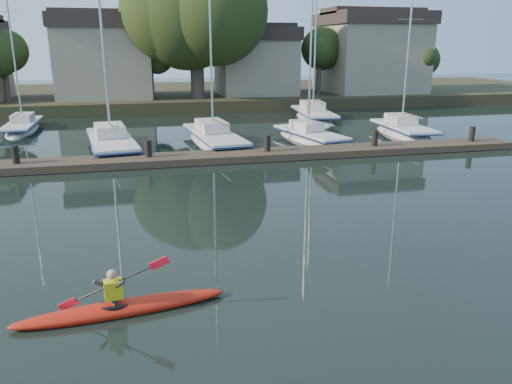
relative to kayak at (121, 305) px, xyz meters
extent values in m
plane|color=black|center=(4.02, 0.29, -0.18)|extent=(160.00, 160.00, 0.00)
ellipsoid|color=red|center=(0.03, 0.00, -0.08)|extent=(4.66, 1.16, 0.35)
cylinder|color=black|center=(-0.13, -0.02, 0.04)|extent=(0.77, 0.77, 0.09)
imported|color=#302B2D|center=(-0.13, -0.02, 0.40)|extent=(0.28, 0.39, 1.00)
cube|color=gold|center=(-0.13, -0.02, 0.42)|extent=(0.42, 0.33, 0.41)
sphere|color=tan|center=(-0.13, -0.02, 0.77)|extent=(0.23, 0.23, 0.23)
cube|color=#4A3D2A|center=(4.02, 14.29, 0.02)|extent=(34.00, 2.00, 0.35)
cylinder|color=black|center=(-4.98, 14.29, 0.12)|extent=(0.32, 0.32, 1.80)
cylinder|color=black|center=(1.02, 14.29, 0.12)|extent=(0.32, 0.32, 1.80)
cylinder|color=black|center=(7.02, 14.29, 0.12)|extent=(0.32, 0.32, 1.80)
cylinder|color=black|center=(13.02, 14.29, 0.12)|extent=(0.32, 0.32, 1.80)
cylinder|color=black|center=(19.02, 14.29, 0.12)|extent=(0.32, 0.32, 1.80)
ellipsoid|color=silver|center=(-0.90, 18.48, -0.56)|extent=(3.54, 9.59, 2.09)
cube|color=silver|center=(-0.90, 18.48, 0.43)|extent=(3.21, 7.90, 0.15)
cube|color=navy|center=(-0.90, 18.48, 0.34)|extent=(3.32, 8.10, 0.09)
cube|color=beige|center=(-0.98, 19.04, 0.83)|extent=(1.88, 2.80, 0.61)
cylinder|color=#9EA0A5|center=(-0.94, 18.76, 7.09)|extent=(0.13, 0.13, 13.22)
cylinder|color=#9EA0A5|center=(-0.72, 17.09, 1.31)|extent=(0.56, 3.54, 0.09)
ellipsoid|color=silver|center=(4.96, 18.88, -0.55)|extent=(3.21, 9.83, 2.04)
cube|color=silver|center=(4.96, 18.88, 0.41)|extent=(2.93, 8.09, 0.15)
cube|color=navy|center=(4.96, 18.88, 0.32)|extent=(3.04, 8.29, 0.09)
cube|color=beige|center=(4.90, 19.45, 0.81)|extent=(1.77, 2.84, 0.59)
cylinder|color=#9EA0A5|center=(4.93, 19.17, 7.44)|extent=(0.13, 0.13, 13.94)
cylinder|color=#9EA0A5|center=(5.10, 17.44, 1.27)|extent=(0.45, 3.66, 0.09)
ellipsoid|color=silver|center=(10.81, 18.46, -0.51)|extent=(3.46, 7.80, 1.79)
cube|color=silver|center=(10.81, 18.46, 0.34)|extent=(3.09, 6.45, 0.13)
cube|color=navy|center=(10.81, 18.46, 0.26)|extent=(3.20, 6.61, 0.08)
cube|color=beige|center=(10.72, 18.91, 0.69)|extent=(1.72, 2.34, 0.52)
cylinder|color=#9EA0A5|center=(10.77, 18.68, 5.58)|extent=(0.11, 0.11, 10.39)
cylinder|color=#9EA0A5|center=(11.04, 17.35, 1.10)|extent=(0.65, 2.83, 0.08)
cylinder|color=#9EA0A5|center=(10.77, 18.68, 6.83)|extent=(1.49, 0.33, 0.03)
ellipsoid|color=silver|center=(17.38, 19.02, -0.55)|extent=(2.68, 7.48, 2.00)
cube|color=silver|center=(17.38, 19.02, 0.40)|extent=(2.49, 6.15, 0.15)
cube|color=navy|center=(17.38, 19.02, 0.31)|extent=(2.58, 6.30, 0.08)
cube|color=beige|center=(17.41, 19.46, 0.79)|extent=(1.60, 2.15, 0.58)
cylinder|color=#9EA0A5|center=(17.40, 19.24, 5.70)|extent=(0.13, 0.13, 10.50)
cylinder|color=#9EA0A5|center=(17.31, 17.92, 1.24)|extent=(0.26, 2.79, 0.08)
cylinder|color=#9EA0A5|center=(17.40, 19.24, 6.96)|extent=(1.68, 0.14, 0.03)
ellipsoid|color=silver|center=(-7.13, 26.69, -0.49)|extent=(1.97, 8.03, 1.69)
cube|color=silver|center=(-7.13, 26.69, 0.31)|extent=(1.86, 6.58, 0.12)
cube|color=navy|center=(-7.13, 26.69, 0.24)|extent=(1.93, 6.75, 0.07)
cube|color=beige|center=(-7.14, 27.17, 0.64)|extent=(1.27, 2.26, 0.49)
cylinder|color=#9EA0A5|center=(-7.13, 26.93, 6.13)|extent=(0.11, 0.11, 11.56)
cylinder|color=#9EA0A5|center=(-7.12, 25.49, 1.02)|extent=(0.11, 3.04, 0.07)
cylinder|color=#9EA0A5|center=(-7.13, 26.93, 7.52)|extent=(1.42, 0.04, 0.03)
ellipsoid|color=silver|center=(14.14, 27.14, -0.57)|extent=(3.32, 9.09, 2.11)
cube|color=silver|center=(14.14, 27.14, 0.43)|extent=(3.03, 7.49, 0.16)
cube|color=navy|center=(14.14, 27.14, 0.34)|extent=(3.14, 7.68, 0.09)
cube|color=beige|center=(14.20, 27.67, 0.84)|extent=(1.83, 2.65, 0.61)
cylinder|color=#9EA0A5|center=(14.17, 27.41, 6.60)|extent=(0.13, 0.13, 12.22)
cylinder|color=#9EA0A5|center=(13.99, 25.82, 1.32)|extent=(0.47, 3.37, 0.09)
cylinder|color=#9EA0A5|center=(14.17, 27.41, 8.06)|extent=(1.77, 0.23, 0.03)
cube|color=#2E361B|center=(4.02, 44.29, 0.32)|extent=(90.00, 24.00, 1.00)
cube|color=gray|center=(-1.98, 38.29, 3.82)|extent=(8.00, 8.00, 6.00)
cube|color=#322A24|center=(-1.98, 38.29, 7.42)|extent=(8.40, 8.40, 1.20)
cube|color=gray|center=(12.02, 38.29, 3.32)|extent=(7.00, 7.00, 5.00)
cube|color=#322A24|center=(12.02, 38.29, 6.42)|extent=(7.35, 7.35, 1.20)
cube|color=gray|center=(24.02, 38.29, 4.07)|extent=(9.00, 9.00, 6.50)
cube|color=#322A24|center=(24.02, 38.29, 7.92)|extent=(9.45, 9.45, 1.20)
cylinder|color=#474039|center=(6.02, 35.29, 3.32)|extent=(1.20, 1.20, 5.00)
sphere|color=black|center=(6.02, 35.29, 8.32)|extent=(8.50, 8.50, 8.50)
cylinder|color=#474039|center=(-9.98, 36.29, 2.32)|extent=(0.48, 0.48, 3.00)
sphere|color=black|center=(-9.98, 36.29, 4.82)|extent=(3.40, 3.40, 3.40)
cylinder|color=#474039|center=(2.02, 35.79, 2.22)|extent=(0.38, 0.38, 2.80)
sphere|color=black|center=(2.02, 35.79, 4.42)|extent=(2.72, 2.72, 2.72)
cylinder|color=#474039|center=(18.02, 36.79, 2.42)|extent=(0.50, 0.50, 3.20)
sphere|color=black|center=(18.02, 36.79, 5.07)|extent=(3.57, 3.57, 3.57)
cylinder|color=#474039|center=(28.02, 35.29, 2.12)|extent=(0.41, 0.41, 2.60)
sphere|color=black|center=(28.02, 35.29, 4.27)|extent=(2.89, 2.89, 2.89)
camera|label=1|loc=(0.63, -10.16, 5.48)|focal=35.00mm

